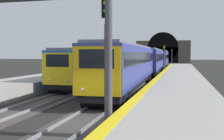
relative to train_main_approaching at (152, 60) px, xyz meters
name	(u,v)px	position (x,y,z in m)	size (l,w,h in m)	color
ground_plane	(80,123)	(-32.96, 0.00, -2.38)	(320.00, 320.00, 0.00)	black
platform_right	(177,117)	(-32.96, -4.55, -1.85)	(112.00, 4.70, 1.05)	#9E9B93
platform_right_edge_strip	(130,104)	(-32.96, -2.45, -1.32)	(112.00, 0.50, 0.01)	yellow
track_main_line	(80,122)	(-32.96, 0.00, -2.34)	(160.00, 2.63, 0.21)	#383533
track_adjacent_line	(1,117)	(-32.96, 4.40, -2.34)	(160.00, 2.79, 0.21)	#423D38
train_main_approaching	(152,60)	(0.00, 0.00, 0.00)	(62.34, 3.27, 4.15)	navy
train_adjacent_platform	(130,60)	(5.09, 4.40, -0.20)	(61.17, 3.29, 3.84)	#264C99
railway_signal_near	(107,50)	(-34.96, -1.88, 1.10)	(0.39, 0.38, 5.80)	#38383D
railway_signal_mid	(164,56)	(1.57, -1.88, 0.59)	(0.39, 0.38, 4.88)	#4C4C54
railway_signal_far	(172,55)	(39.12, -1.88, 0.59)	(0.39, 0.38, 4.89)	#38383D
overhead_signal_gantry	(11,17)	(-35.19, 2.20, 2.50)	(0.70, 8.68, 6.39)	#3F3F47
tunnel_portal	(163,52)	(62.40, 2.20, 1.86)	(2.77, 20.20, 11.54)	#51473D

